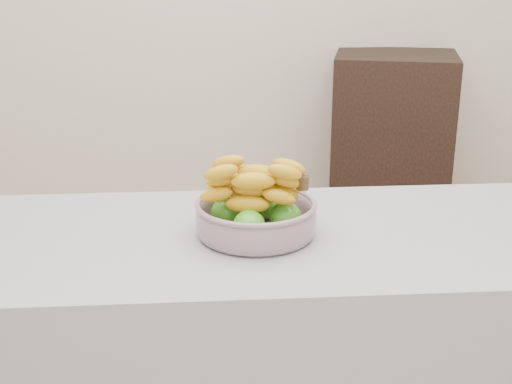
% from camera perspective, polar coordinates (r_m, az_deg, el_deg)
% --- Properties ---
extents(cabinet, '(0.65, 0.57, 1.01)m').
position_cam_1_polar(cabinet, '(3.56, 10.69, 2.77)').
color(cabinet, black).
rests_on(cabinet, ground).
extents(fruit_bowl, '(0.27, 0.27, 0.16)m').
position_cam_1_polar(fruit_bowl, '(1.56, -0.02, -1.62)').
color(fruit_bowl, '#949FB2').
rests_on(fruit_bowl, counter).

